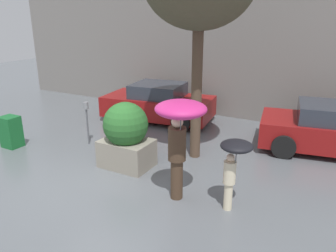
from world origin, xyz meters
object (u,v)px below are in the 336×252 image
at_px(planter_box, 126,135).
at_px(person_adult, 179,125).
at_px(parking_meter, 87,114).
at_px(newspaper_box, 11,132).
at_px(parked_car_far, 326,129).
at_px(parked_car_near, 158,103).
at_px(person_child, 234,160).

relative_size(planter_box, person_adult, 0.78).
xyz_separation_m(planter_box, parking_meter, (-1.86, 0.68, 0.09)).
relative_size(parking_meter, newspaper_box, 1.40).
distance_m(person_adult, parked_car_far, 5.01).
xyz_separation_m(planter_box, parked_car_near, (-1.25, 3.69, -0.20)).
xyz_separation_m(planter_box, person_child, (2.92, -0.67, 0.25)).
height_order(parked_car_near, parking_meter, parked_car_near).
distance_m(parking_meter, newspaper_box, 2.20).
distance_m(planter_box, newspaper_box, 3.70).
height_order(planter_box, parked_car_far, planter_box).
xyz_separation_m(person_child, parked_car_far, (1.33, 4.14, -0.45)).
height_order(person_adult, parked_car_far, person_adult).
xyz_separation_m(person_child, newspaper_box, (-6.56, 0.13, -0.62)).
bearing_deg(parked_car_near, newspaper_box, 143.28).
xyz_separation_m(parked_car_near, parking_meter, (-0.62, -3.01, 0.29)).
xyz_separation_m(planter_box, person_adult, (1.87, -0.83, 0.80)).
bearing_deg(newspaper_box, parked_car_far, 26.95).
height_order(planter_box, parking_meter, planter_box).
distance_m(planter_box, parked_car_far, 5.48).
bearing_deg(newspaper_box, parking_meter, 34.43).
distance_m(parked_car_near, parked_car_far, 5.50).
bearing_deg(person_adult, parked_car_near, 163.88).
bearing_deg(parking_meter, newspaper_box, -145.57).
bearing_deg(parked_car_near, parked_car_far, -99.59).
relative_size(parked_car_near, newspaper_box, 4.45).
bearing_deg(person_child, parked_car_far, 81.47).
distance_m(person_child, parked_car_near, 6.05).
height_order(person_child, parked_car_near, person_child).
relative_size(planter_box, newspaper_box, 1.82).
relative_size(planter_box, parked_car_near, 0.41).
bearing_deg(parked_car_near, planter_box, -168.56).
xyz_separation_m(parked_car_far, parking_meter, (-6.11, -2.79, 0.29)).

